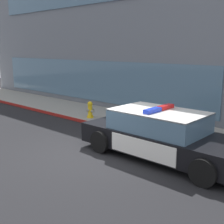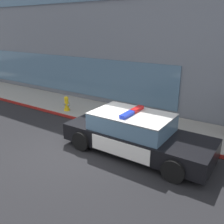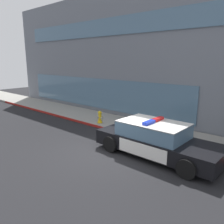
% 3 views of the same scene
% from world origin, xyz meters
% --- Properties ---
extents(ground, '(48.00, 48.00, 0.00)m').
position_xyz_m(ground, '(0.00, 0.00, 0.00)').
color(ground, black).
extents(sidewalk, '(48.00, 2.62, 0.15)m').
position_xyz_m(sidewalk, '(0.00, 3.62, 0.07)').
color(sidewalk, gray).
rests_on(sidewalk, ground).
extents(curb_red_paint, '(28.80, 0.04, 0.14)m').
position_xyz_m(curb_red_paint, '(0.00, 2.30, 0.08)').
color(curb_red_paint, maroon).
rests_on(curb_red_paint, ground).
extents(storefront_building, '(25.06, 8.17, 8.14)m').
position_xyz_m(storefront_building, '(-2.53, 9.02, 4.07)').
color(storefront_building, slate).
rests_on(storefront_building, ground).
extents(police_cruiser, '(5.08, 2.12, 1.49)m').
position_xyz_m(police_cruiser, '(1.83, 1.15, 0.68)').
color(police_cruiser, black).
rests_on(police_cruiser, ground).
extents(fire_hydrant, '(0.34, 0.39, 0.73)m').
position_xyz_m(fire_hydrant, '(-2.90, 2.77, 0.50)').
color(fire_hydrant, gold).
rests_on(fire_hydrant, sidewalk).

